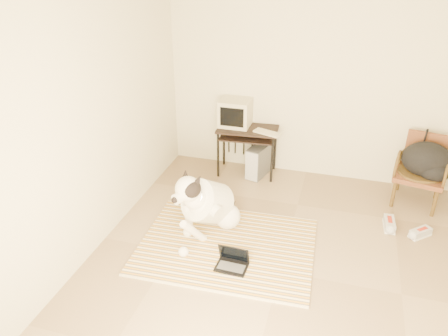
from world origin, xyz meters
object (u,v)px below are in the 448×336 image
at_px(laptop, 232,262).
at_px(computer_desk, 247,135).
at_px(pc_tower, 259,161).
at_px(backpack, 428,161).
at_px(crt_monitor, 236,112).
at_px(dog, 208,204).
at_px(rattan_chair, 421,170).

bearing_deg(laptop, computer_desk, 99.72).
bearing_deg(pc_tower, backpack, -4.89).
height_order(crt_monitor, pc_tower, crt_monitor).
bearing_deg(crt_monitor, dog, -86.37).
bearing_deg(rattan_chair, dog, -149.82).
distance_m(dog, laptop, 0.77).
bearing_deg(computer_desk, backpack, -4.45).
height_order(laptop, backpack, backpack).
bearing_deg(crt_monitor, rattan_chair, -4.79).
bearing_deg(pc_tower, dog, -100.40).
xyz_separation_m(crt_monitor, pc_tower, (0.38, -0.08, -0.65)).
height_order(crt_monitor, rattan_chair, crt_monitor).
bearing_deg(backpack, crt_monitor, 173.95).
xyz_separation_m(dog, laptop, (0.45, -0.56, -0.28)).
xyz_separation_m(dog, computer_desk, (0.09, 1.50, 0.24)).
height_order(dog, computer_desk, dog).
relative_size(rattan_chair, backpack, 1.49).
bearing_deg(pc_tower, crt_monitor, 167.47).
relative_size(computer_desk, crt_monitor, 2.06).
bearing_deg(computer_desk, laptop, -80.28).
bearing_deg(rattan_chair, laptop, -134.77).
distance_m(computer_desk, rattan_chair, 2.28).
height_order(dog, backpack, dog).
xyz_separation_m(computer_desk, pc_tower, (0.18, 0.00, -0.37)).
height_order(dog, pc_tower, dog).
relative_size(laptop, backpack, 0.56).
relative_size(dog, rattan_chair, 1.38).
height_order(dog, rattan_chair, dog).
xyz_separation_m(laptop, crt_monitor, (-0.55, 2.14, 0.80)).
distance_m(crt_monitor, backpack, 2.54).
distance_m(dog, computer_desk, 1.52).
distance_m(laptop, backpack, 2.77).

